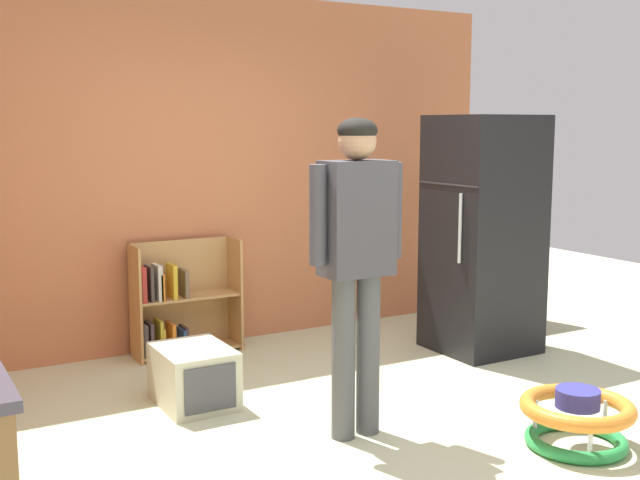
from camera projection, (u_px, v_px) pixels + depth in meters
The scene contains 7 objects.
ground_plane at pixel (367, 444), 4.25m from camera, with size 12.00×12.00×0.00m, color beige.
back_wall at pixel (203, 172), 6.06m from camera, with size 5.20×0.06×2.70m, color #C87249.
refrigerator at pixel (483, 234), 5.93m from camera, with size 0.73×0.68×1.78m.
bookshelf at pixel (177, 304), 5.89m from camera, with size 0.80×0.28×0.85m.
standing_person at pixel (357, 248), 4.23m from camera, with size 0.57×0.22×1.75m.
baby_walker at pixel (577, 418), 4.20m from camera, with size 0.60×0.60×0.32m.
pet_carrier at pixel (194, 376), 4.83m from camera, with size 0.42×0.55×0.36m.
Camera 1 is at (-2.22, -3.39, 1.71)m, focal length 44.23 mm.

